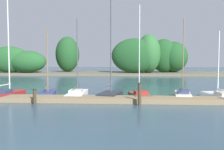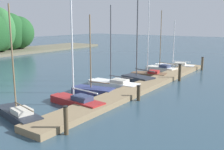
% 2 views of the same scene
% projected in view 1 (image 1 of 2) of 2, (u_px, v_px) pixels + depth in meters
% --- Properties ---
extents(dock_pier, '(22.64, 1.80, 0.35)m').
position_uv_depth(dock_pier, '(89.00, 99.00, 19.16)').
color(dock_pier, '#847051').
rests_on(dock_pier, ground).
extents(far_shore, '(54.09, 8.54, 7.39)m').
position_uv_depth(far_shore, '(111.00, 59.00, 48.66)').
color(far_shore, '#66604C').
rests_on(far_shore, ground).
extents(sailboat_1, '(1.44, 4.14, 8.39)m').
position_uv_depth(sailboat_1, '(9.00, 93.00, 20.95)').
color(sailboat_1, maroon).
rests_on(sailboat_1, ground).
extents(sailboat_2, '(1.75, 3.25, 5.56)m').
position_uv_depth(sailboat_2, '(48.00, 93.00, 21.80)').
color(sailboat_2, navy).
rests_on(sailboat_2, ground).
extents(sailboat_3, '(1.43, 4.46, 6.32)m').
position_uv_depth(sailboat_3, '(77.00, 93.00, 21.53)').
color(sailboat_3, white).
rests_on(sailboat_3, ground).
extents(sailboat_4, '(1.94, 3.35, 8.19)m').
position_uv_depth(sailboat_4, '(111.00, 93.00, 20.71)').
color(sailboat_4, '#232833').
rests_on(sailboat_4, ground).
extents(sailboat_5, '(1.85, 3.40, 7.26)m').
position_uv_depth(sailboat_5, '(140.00, 95.00, 20.60)').
color(sailboat_5, brown).
rests_on(sailboat_5, ground).
extents(sailboat_6, '(1.58, 3.47, 6.21)m').
position_uv_depth(sailboat_6, '(183.00, 94.00, 20.70)').
color(sailboat_6, silver).
rests_on(sailboat_6, ground).
extents(sailboat_7, '(1.98, 4.39, 5.19)m').
position_uv_depth(sailboat_7, '(219.00, 96.00, 20.09)').
color(sailboat_7, white).
rests_on(sailboat_7, ground).
extents(mooring_piling_1, '(0.27, 0.27, 1.02)m').
position_uv_depth(mooring_piling_1, '(35.00, 97.00, 18.08)').
color(mooring_piling_1, '#3D3323').
rests_on(mooring_piling_1, ground).
extents(mooring_piling_2, '(0.27, 0.27, 1.51)m').
position_uv_depth(mooring_piling_2, '(139.00, 94.00, 17.56)').
color(mooring_piling_2, '#3D3323').
rests_on(mooring_piling_2, ground).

